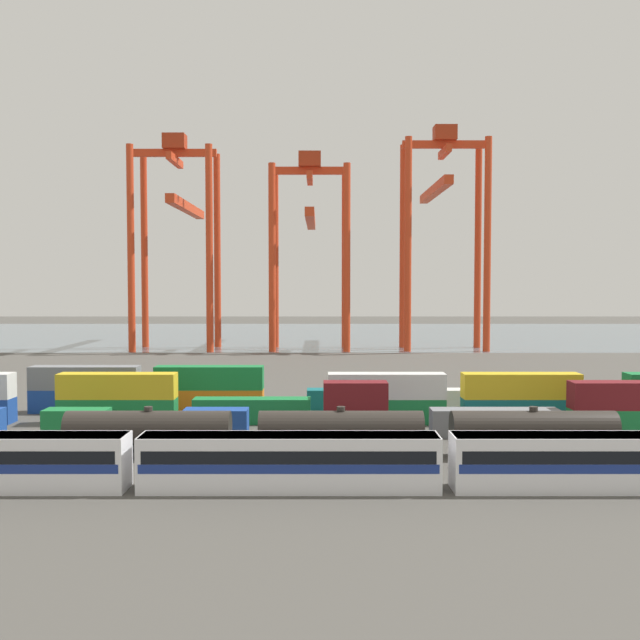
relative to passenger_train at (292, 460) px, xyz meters
The scene contains 28 objects.
ground_plane 60.52m from the passenger_train, 84.70° to the left, with size 420.00×420.00×0.00m, color #4C4944.
harbour_water 156.76m from the passenger_train, 87.96° to the left, with size 400.00×110.00×0.01m, color slate.
passenger_train is the anchor object (origin of this frame).
freight_tank_row 10.39m from the passenger_train, 68.11° to the left, with size 45.66×2.79×4.25m.
shipping_container_1 27.67m from the passenger_train, 139.16° to the left, with size 6.04×2.44×2.60m, color #197538.
shipping_container_2 19.68m from the passenger_train, 113.11° to the left, with size 6.04×2.44×2.60m, color #1C4299.
shipping_container_3 18.92m from the passenger_train, 73.12° to the left, with size 6.04×2.44×2.60m, color #1C4299.
shipping_container_4 18.98m from the passenger_train, 73.12° to the left, with size 6.04×2.44×2.60m, color maroon.
shipping_container_5 26.02m from the passenger_train, 44.06° to the left, with size 12.10×2.44×2.60m, color slate.
shipping_container_6 36.68m from the passenger_train, 29.55° to the left, with size 12.10×2.44×2.60m, color #197538.
shipping_container_7 36.71m from the passenger_train, 29.55° to the left, with size 12.10×2.44×2.60m, color maroon.
shipping_container_10 30.99m from the passenger_train, 127.44° to the left, with size 12.10×2.44×2.60m, color #197538.
shipping_container_11 31.03m from the passenger_train, 127.44° to the left, with size 12.10×2.44×2.60m, color gold.
shipping_container_12 25.10m from the passenger_train, 101.29° to the left, with size 12.10×2.44×2.60m, color #197538.
shipping_container_13 26.21m from the passenger_train, 69.87° to the left, with size 12.10×2.44×2.60m, color #197538.
shipping_container_14 26.26m from the passenger_train, 69.87° to the left, with size 12.10×2.44×2.60m, color silver.
shipping_container_15 33.64m from the passenger_train, 47.00° to the left, with size 12.10×2.44×2.60m, color #146066.
shipping_container_16 33.68m from the passenger_train, 47.00° to the left, with size 12.10×2.44×2.60m, color gold.
shipping_container_19 39.48m from the passenger_train, 127.98° to the left, with size 12.10×2.44×2.60m, color #1C4299.
shipping_container_20 39.51m from the passenger_train, 127.98° to the left, with size 12.10×2.44×2.60m, color slate.
shipping_container_21 32.78m from the passenger_train, 108.31° to the left, with size 12.10×2.44×2.60m, color orange.
shipping_container_22 32.82m from the passenger_train, 108.31° to the left, with size 12.10×2.44×2.60m, color #197538.
shipping_container_23 31.34m from the passenger_train, 83.22° to the left, with size 6.04×2.44×2.60m, color #146066.
shipping_container_24 35.80m from the passenger_train, 60.37° to the left, with size 6.04×2.44×2.60m, color silver.
shipping_container_25 44.42m from the passenger_train, 44.47° to the left, with size 12.10×2.44×2.60m, color #146066.
gantry_crane_west 119.72m from the passenger_train, 104.57° to the left, with size 18.12×40.44×46.77m.
gantry_crane_central 115.72m from the passenger_train, 90.05° to the left, with size 17.38×39.66×42.94m.
gantry_crane_east 119.72m from the passenger_train, 75.48° to the left, with size 18.45×37.89×48.58m.
Camera 1 is at (-3.46, -71.02, 14.47)m, focal length 41.20 mm.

